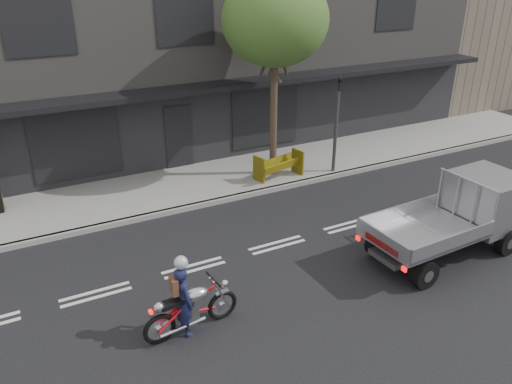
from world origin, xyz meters
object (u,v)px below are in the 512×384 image
at_px(flatbed_ute, 475,206).
at_px(construction_barrier, 282,167).
at_px(street_tree, 275,21).
at_px(rider, 184,301).
at_px(traffic_light_pole, 336,131).
at_px(motorcycle, 191,308).

distance_m(flatbed_ute, construction_barrier, 6.35).
bearing_deg(street_tree, rider, -131.36).
relative_size(rider, construction_barrier, 0.95).
height_order(flatbed_ute, construction_barrier, flatbed_ute).
bearing_deg(traffic_light_pole, construction_barrier, 175.73).
bearing_deg(construction_barrier, traffic_light_pole, -4.27).
relative_size(street_tree, motorcycle, 3.19).
bearing_deg(flatbed_ute, motorcycle, 176.32).
height_order(rider, construction_barrier, rider).
xyz_separation_m(motorcycle, rider, (-0.15, -0.00, 0.22)).
relative_size(motorcycle, flatbed_ute, 0.47).
xyz_separation_m(traffic_light_pole, flatbed_ute, (0.40, -5.69, -0.49)).
height_order(traffic_light_pole, rider, traffic_light_pole).
bearing_deg(traffic_light_pole, rider, -144.07).
height_order(street_tree, construction_barrier, street_tree).
bearing_deg(flatbed_ute, rider, 176.35).
xyz_separation_m(street_tree, construction_barrier, (-0.02, -0.70, -4.67)).
height_order(motorcycle, construction_barrier, motorcycle).
xyz_separation_m(motorcycle, construction_barrier, (5.41, 5.65, 0.05)).
bearing_deg(street_tree, motorcycle, -130.58).
xyz_separation_m(rider, construction_barrier, (5.57, 5.65, -0.17)).
bearing_deg(construction_barrier, motorcycle, -133.78).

